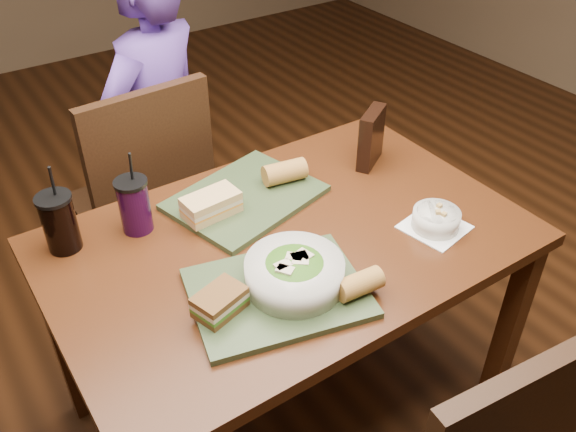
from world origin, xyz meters
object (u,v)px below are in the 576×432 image
object	(u,v)px
chair_far	(147,197)
cup_berry	(134,205)
baguette_near	(359,284)
soup_bowl	(436,219)
sandwich_near	(220,302)
cup_cola	(59,222)
salad_bowl	(294,272)
dining_table	(288,261)
tray_far	(245,198)
sandwich_far	(211,205)
baguette_far	(285,172)
diner	(160,139)
chip_bag	(371,138)
tray_near	(278,293)

from	to	relation	value
chair_far	cup_berry	xyz separation A→B (m)	(-0.17, -0.40, 0.27)
baguette_near	soup_bowl	bearing A→B (deg)	15.43
sandwich_near	cup_cola	xyz separation A→B (m)	(-0.22, 0.46, 0.04)
salad_bowl	baguette_near	size ratio (longest dim) A/B	2.13
dining_table	tray_far	world-z (taller)	tray_far
sandwich_far	cup_berry	distance (m)	0.21
sandwich_near	baguette_near	xyz separation A→B (m)	(0.31, -0.13, 0.00)
dining_table	tray_far	distance (m)	0.24
tray_far	cup_berry	size ratio (longest dim) A/B	1.70
salad_bowl	cup_berry	xyz separation A→B (m)	(-0.22, 0.45, 0.02)
soup_bowl	sandwich_far	world-z (taller)	sandwich_far
baguette_far	salad_bowl	bearing A→B (deg)	-120.67
sandwich_near	cup_berry	distance (m)	0.43
baguette_near	baguette_far	size ratio (longest dim) A/B	0.87
diner	tray_far	xyz separation A→B (m)	(0.02, -0.60, 0.07)
chair_far	soup_bowl	bearing A→B (deg)	-58.76
chair_far	baguette_near	xyz separation A→B (m)	(0.17, -0.96, 0.24)
baguette_far	baguette_near	bearing A→B (deg)	-103.57
soup_bowl	chip_bag	xyz separation A→B (m)	(0.07, 0.37, 0.06)
dining_table	baguette_far	xyz separation A→B (m)	(0.13, 0.21, 0.14)
sandwich_near	cup_cola	world-z (taller)	cup_cola
sandwich_far	cup_cola	xyz separation A→B (m)	(-0.39, 0.11, 0.03)
dining_table	chair_far	world-z (taller)	chair_far
dining_table	chip_bag	size ratio (longest dim) A/B	7.01
tray_far	baguette_far	xyz separation A→B (m)	(0.14, -0.00, 0.04)
dining_table	cup_berry	bearing A→B (deg)	141.31
diner	tray_near	world-z (taller)	diner
chip_bag	diner	bearing A→B (deg)	94.27
chair_far	diner	bearing A→B (deg)	48.20
tray_near	sandwich_near	world-z (taller)	sandwich_near
dining_table	diner	xyz separation A→B (m)	(-0.03, 0.81, 0.03)
salad_bowl	sandwich_near	size ratio (longest dim) A/B	1.78
chair_far	baguette_near	world-z (taller)	chair_far
soup_bowl	cup_berry	xyz separation A→B (m)	(-0.70, 0.46, 0.05)
tray_far	baguette_near	distance (m)	0.52
tray_near	tray_far	bearing A→B (deg)	70.15
dining_table	baguette_far	world-z (taller)	baguette_far
tray_far	diner	bearing A→B (deg)	91.76
chip_bag	tray_far	bearing A→B (deg)	142.88
chair_far	baguette_far	bearing A→B (deg)	-57.27
sandwich_far	soup_bowl	bearing A→B (deg)	-37.69
salad_bowl	baguette_far	world-z (taller)	salad_bowl
cup_cola	soup_bowl	bearing A→B (deg)	-29.08
chair_far	chip_bag	bearing A→B (deg)	-39.48
cup_cola	cup_berry	size ratio (longest dim) A/B	1.04
dining_table	chip_bag	xyz separation A→B (m)	(0.44, 0.17, 0.18)
salad_bowl	soup_bowl	bearing A→B (deg)	-1.66
dining_table	tray_near	size ratio (longest dim) A/B	3.10
tray_far	baguette_near	size ratio (longest dim) A/B	3.67
tray_near	baguette_far	xyz separation A→B (m)	(0.28, 0.39, 0.04)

